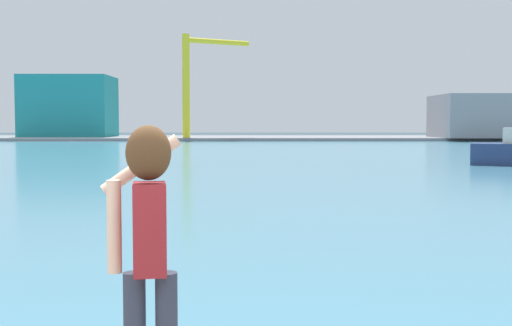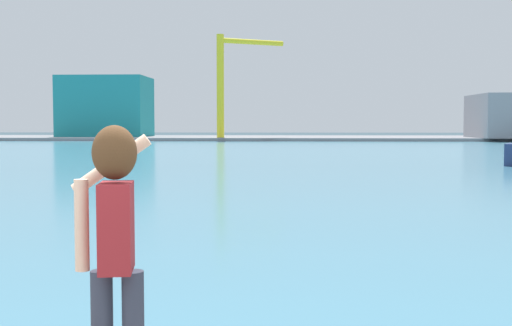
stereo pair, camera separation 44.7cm
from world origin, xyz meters
name	(u,v)px [view 2 (the right image)]	position (x,y,z in m)	size (l,w,h in m)	color
ground_plane	(270,153)	(0.00, 50.00, 0.00)	(220.00, 220.00, 0.00)	#334751
harbor_water	(271,151)	(0.00, 52.00, 0.01)	(140.00, 100.00, 0.02)	teal
far_shore_dock	(278,138)	(0.00, 92.00, 0.21)	(140.00, 20.00, 0.43)	gray
person_photographer	(115,232)	(0.39, 0.74, 1.74)	(0.53, 0.55, 1.74)	#2D3342
warehouse_left	(106,107)	(-25.54, 92.55, 4.82)	(12.46, 9.76, 8.79)	teal
port_crane	(228,75)	(-6.69, 85.90, 8.95)	(9.03, 5.16, 13.96)	yellow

